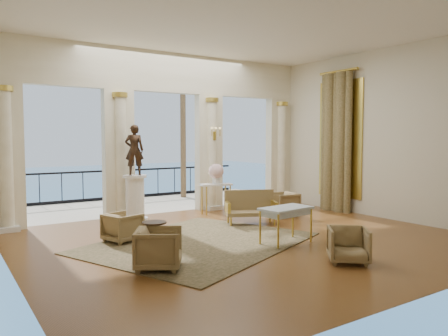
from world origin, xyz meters
TOP-DOWN VIEW (x-y plane):
  - floor at (0.00, 0.00)m, footprint 9.00×9.00m
  - room_walls at (0.00, -1.12)m, footprint 9.00×9.00m
  - arcade at (-0.00, 3.82)m, footprint 9.00×0.56m
  - terrace at (0.00, 5.80)m, footprint 10.00×3.60m
  - balustrade at (0.00, 7.40)m, footprint 9.00×0.06m
  - palm_tree at (2.00, 6.60)m, footprint 2.00×2.00m
  - curtain at (4.28, 1.50)m, footprint 0.33×1.40m
  - window_frame at (4.47, 1.50)m, footprint 0.04×1.60m
  - wall_sconce at (1.40, 3.51)m, footprint 0.30×0.11m
  - rug at (-1.01, 0.28)m, footprint 5.32×4.80m
  - armchair_a at (-2.45, -0.88)m, footprint 0.95×0.97m
  - armchair_b at (0.43, -2.33)m, footprint 0.90×0.89m
  - armchair_c at (2.47, 1.70)m, footprint 0.72×0.76m
  - armchair_d at (-2.27, 1.25)m, footprint 0.77×0.80m
  - settee at (1.07, 1.33)m, footprint 1.37×1.01m
  - game_table at (0.45, -0.70)m, footprint 1.14×0.71m
  - pedestal at (-1.20, 3.24)m, footprint 0.65×0.65m
  - statue at (-1.20, 3.24)m, footprint 0.55×0.47m
  - console_table at (1.15, 3.05)m, footprint 0.95×0.56m
  - urn at (1.15, 3.05)m, footprint 0.43×0.43m
  - side_table at (-2.30, -0.39)m, footprint 0.42×0.42m

SIDE VIEW (x-z plane):
  - terrace at x=0.00m, z-range -0.10..0.00m
  - floor at x=0.00m, z-range 0.00..0.00m
  - rug at x=-1.01m, z-range 0.00..0.02m
  - armchair_d at x=-2.27m, z-range 0.00..0.66m
  - armchair_b at x=0.43m, z-range 0.00..0.67m
  - armchair_c at x=2.47m, z-range 0.00..0.71m
  - armchair_a at x=-2.45m, z-range 0.00..0.74m
  - balustrade at x=0.00m, z-range -0.11..0.92m
  - settee at x=1.07m, z-range 0.00..0.83m
  - pedestal at x=-1.20m, z-range -0.02..1.17m
  - side_table at x=-2.30m, z-range 0.25..0.94m
  - game_table at x=0.45m, z-range 0.29..1.04m
  - console_table at x=1.15m, z-range 0.28..1.12m
  - urn at x=1.15m, z-range 0.89..1.45m
  - statue at x=-1.20m, z-range 1.19..2.48m
  - curtain at x=4.28m, z-range -0.03..4.06m
  - window_frame at x=4.47m, z-range 0.40..3.80m
  - wall_sconce at x=1.40m, z-range 2.06..2.40m
  - arcade at x=0.00m, z-range 0.33..4.83m
  - room_walls at x=0.00m, z-range -1.62..7.38m
  - palm_tree at x=2.00m, z-range 1.84..6.34m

